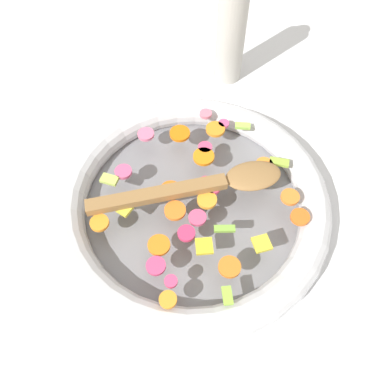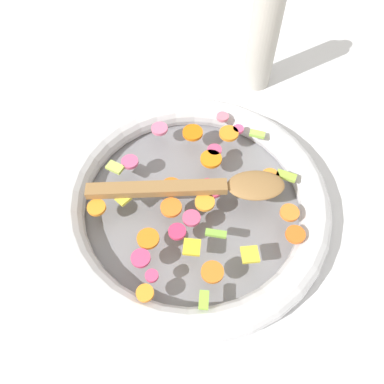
# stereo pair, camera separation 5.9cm
# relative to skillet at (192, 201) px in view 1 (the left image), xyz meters

# --- Properties ---
(ground_plane) EXTENTS (4.00, 4.00, 0.00)m
(ground_plane) POSITION_rel_skillet_xyz_m (0.00, 0.00, -0.02)
(ground_plane) COLOR silver
(skillet) EXTENTS (0.45, 0.45, 0.05)m
(skillet) POSITION_rel_skillet_xyz_m (0.00, 0.00, 0.00)
(skillet) COLOR slate
(skillet) RESTS_ON ground_plane
(chopped_vegetables) EXTENTS (0.33, 0.37, 0.01)m
(chopped_vegetables) POSITION_rel_skillet_xyz_m (-0.01, 0.00, 0.03)
(chopped_vegetables) COLOR orange
(chopped_vegetables) RESTS_ON skillet
(wooden_spoon) EXTENTS (0.31, 0.12, 0.01)m
(wooden_spoon) POSITION_rel_skillet_xyz_m (-0.02, -0.01, 0.04)
(wooden_spoon) COLOR olive
(wooden_spoon) RESTS_ON chopped_vegetables
(pepper_mill) EXTENTS (0.06, 0.06, 0.24)m
(pepper_mill) POSITION_rel_skillet_xyz_m (-0.06, -0.33, 0.09)
(pepper_mill) COLOR #B2ADA3
(pepper_mill) RESTS_ON ground_plane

